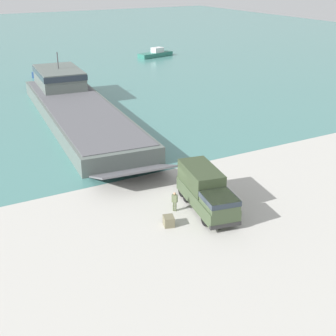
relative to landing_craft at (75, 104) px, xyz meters
The scene contains 7 objects.
ground_plane 27.81m from the landing_craft, 88.22° to the right, with size 240.00×240.00×0.00m, color #B7B5AD.
landing_craft is the anchor object (origin of this frame).
military_truck 30.53m from the landing_craft, 88.60° to the right, with size 3.89×7.96×3.18m.
soldier_on_ramp 29.71m from the landing_craft, 93.25° to the right, with size 0.46×0.49×1.67m.
moored_boat_a 45.74m from the landing_craft, 48.73° to the left, with size 8.44×4.10×1.94m.
moored_boat_c 25.77m from the landing_craft, 82.44° to the left, with size 5.50×4.63×2.11m.
cargo_crate 31.66m from the landing_craft, 95.88° to the right, with size 0.77×0.93×0.77m, color #6B664C.
Camera 1 is at (-19.30, -30.95, 18.20)m, focal length 50.00 mm.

